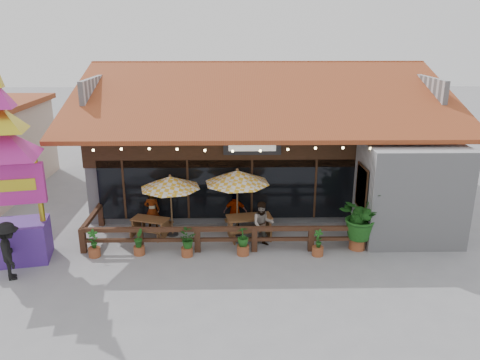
{
  "coord_description": "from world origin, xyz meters",
  "views": [
    {
      "loc": [
        -1.28,
        -15.48,
        7.45
      ],
      "look_at": [
        -0.97,
        1.5,
        2.0
      ],
      "focal_mm": 35.0,
      "sensor_mm": 36.0,
      "label": 1
    }
  ],
  "objects_px": {
    "thai_sign_tower": "(6,149)",
    "tropical_plant": "(359,217)",
    "umbrella_left": "(170,182)",
    "umbrella_right": "(237,177)",
    "picnic_table_left": "(150,224)",
    "pedestrian": "(9,251)",
    "picnic_table_right": "(249,223)"
  },
  "relations": [
    {
      "from": "picnic_table_right",
      "to": "tropical_plant",
      "type": "relative_size",
      "value": 0.88
    },
    {
      "from": "umbrella_right",
      "to": "thai_sign_tower",
      "type": "relative_size",
      "value": 0.41
    },
    {
      "from": "umbrella_left",
      "to": "picnic_table_right",
      "type": "xyz_separation_m",
      "value": [
        2.92,
        -0.16,
        -1.56
      ]
    },
    {
      "from": "thai_sign_tower",
      "to": "pedestrian",
      "type": "bearing_deg",
      "value": -79.76
    },
    {
      "from": "picnic_table_left",
      "to": "tropical_plant",
      "type": "distance_m",
      "value": 7.72
    },
    {
      "from": "umbrella_left",
      "to": "picnic_table_left",
      "type": "relative_size",
      "value": 1.54
    },
    {
      "from": "picnic_table_right",
      "to": "tropical_plant",
      "type": "distance_m",
      "value": 4.05
    },
    {
      "from": "umbrella_left",
      "to": "pedestrian",
      "type": "distance_m",
      "value": 5.74
    },
    {
      "from": "picnic_table_right",
      "to": "tropical_plant",
      "type": "xyz_separation_m",
      "value": [
        3.82,
        -1.14,
        0.68
      ]
    },
    {
      "from": "umbrella_left",
      "to": "umbrella_right",
      "type": "relative_size",
      "value": 0.87
    },
    {
      "from": "umbrella_left",
      "to": "tropical_plant",
      "type": "height_order",
      "value": "umbrella_left"
    },
    {
      "from": "umbrella_left",
      "to": "umbrella_right",
      "type": "distance_m",
      "value": 2.48
    },
    {
      "from": "picnic_table_right",
      "to": "pedestrian",
      "type": "relative_size",
      "value": 1.01
    },
    {
      "from": "umbrella_left",
      "to": "picnic_table_right",
      "type": "relative_size",
      "value": 1.37
    },
    {
      "from": "picnic_table_right",
      "to": "umbrella_right",
      "type": "bearing_deg",
      "value": 153.69
    },
    {
      "from": "umbrella_left",
      "to": "picnic_table_left",
      "type": "distance_m",
      "value": 1.85
    },
    {
      "from": "umbrella_left",
      "to": "pedestrian",
      "type": "relative_size",
      "value": 1.38
    },
    {
      "from": "umbrella_right",
      "to": "thai_sign_tower",
      "type": "xyz_separation_m",
      "value": [
        -7.33,
        -1.97,
        1.59
      ]
    },
    {
      "from": "thai_sign_tower",
      "to": "picnic_table_right",
      "type": "bearing_deg",
      "value": 12.71
    },
    {
      "from": "picnic_table_left",
      "to": "umbrella_right",
      "type": "bearing_deg",
      "value": 0.67
    },
    {
      "from": "umbrella_right",
      "to": "picnic_table_left",
      "type": "height_order",
      "value": "umbrella_right"
    },
    {
      "from": "thai_sign_tower",
      "to": "pedestrian",
      "type": "xyz_separation_m",
      "value": [
        0.23,
        -1.27,
        -2.92
      ]
    },
    {
      "from": "umbrella_right",
      "to": "picnic_table_left",
      "type": "bearing_deg",
      "value": -179.33
    },
    {
      "from": "umbrella_left",
      "to": "umbrella_right",
      "type": "height_order",
      "value": "umbrella_right"
    },
    {
      "from": "picnic_table_left",
      "to": "pedestrian",
      "type": "height_order",
      "value": "pedestrian"
    },
    {
      "from": "picnic_table_right",
      "to": "thai_sign_tower",
      "type": "distance_m",
      "value": 8.64
    },
    {
      "from": "thai_sign_tower",
      "to": "pedestrian",
      "type": "relative_size",
      "value": 3.89
    },
    {
      "from": "picnic_table_right",
      "to": "umbrella_left",
      "type": "bearing_deg",
      "value": 176.81
    },
    {
      "from": "umbrella_right",
      "to": "pedestrian",
      "type": "xyz_separation_m",
      "value": [
        -7.1,
        -3.24,
        -1.34
      ]
    },
    {
      "from": "thai_sign_tower",
      "to": "tropical_plant",
      "type": "bearing_deg",
      "value": 3.01
    },
    {
      "from": "picnic_table_left",
      "to": "pedestrian",
      "type": "bearing_deg",
      "value": -139.89
    },
    {
      "from": "picnic_table_left",
      "to": "thai_sign_tower",
      "type": "xyz_separation_m",
      "value": [
        -4.03,
        -1.94,
        3.42
      ]
    }
  ]
}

